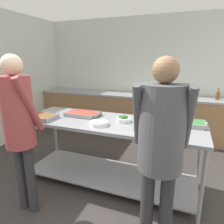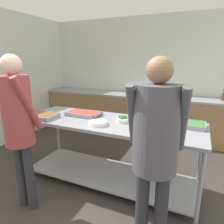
% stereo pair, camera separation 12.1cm
% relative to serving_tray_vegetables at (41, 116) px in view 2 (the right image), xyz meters
% --- Properties ---
extents(wall_rear, '(5.12, 0.06, 2.65)m').
position_rel_serving_tray_vegetables_xyz_m(wall_rear, '(0.93, 2.64, 0.38)').
color(wall_rear, silver).
rests_on(wall_rear, ground_plane).
extents(wall_left, '(0.06, 3.66, 2.65)m').
position_rel_serving_tray_vegetables_xyz_m(wall_left, '(-1.60, 0.88, 0.38)').
color(wall_left, silver).
rests_on(wall_left, ground_plane).
extents(back_counter, '(4.96, 0.65, 0.93)m').
position_rel_serving_tray_vegetables_xyz_m(back_counter, '(0.93, 2.27, -0.48)').
color(back_counter, olive).
rests_on(back_counter, ground_plane).
extents(serving_counter, '(2.43, 0.83, 0.92)m').
position_rel_serving_tray_vegetables_xyz_m(serving_counter, '(0.95, 0.24, -0.32)').
color(serving_counter, gray).
rests_on(serving_counter, ground_plane).
extents(serving_tray_vegetables, '(0.46, 0.29, 0.05)m').
position_rel_serving_tray_vegetables_xyz_m(serving_tray_vegetables, '(0.00, 0.00, 0.00)').
color(serving_tray_vegetables, gray).
rests_on(serving_tray_vegetables, serving_counter).
extents(serving_tray_roast, '(0.47, 0.28, 0.05)m').
position_rel_serving_tray_vegetables_xyz_m(serving_tray_roast, '(0.50, 0.34, -0.00)').
color(serving_tray_roast, gray).
rests_on(serving_tray_roast, serving_counter).
extents(plate_stack, '(0.23, 0.23, 0.05)m').
position_rel_serving_tray_vegetables_xyz_m(plate_stack, '(0.89, 0.04, -0.00)').
color(plate_stack, white).
rests_on(plate_stack, serving_counter).
extents(broccoli_bowl, '(0.19, 0.19, 0.09)m').
position_rel_serving_tray_vegetables_xyz_m(broccoli_bowl, '(1.13, 0.28, 0.01)').
color(broccoli_bowl, silver).
rests_on(broccoli_bowl, serving_counter).
extents(sauce_pan, '(0.38, 0.24, 0.09)m').
position_rel_serving_tray_vegetables_xyz_m(sauce_pan, '(1.45, 0.05, 0.02)').
color(sauce_pan, gray).
rests_on(sauce_pan, serving_counter).
extents(serving_tray_greens, '(0.45, 0.27, 0.05)m').
position_rel_serving_tray_vegetables_xyz_m(serving_tray_greens, '(1.90, 0.43, -0.00)').
color(serving_tray_greens, gray).
rests_on(serving_tray_greens, serving_counter).
extents(guest_serving_left, '(0.51, 0.38, 1.74)m').
position_rel_serving_tray_vegetables_xyz_m(guest_serving_left, '(1.71, -0.51, 0.13)').
color(guest_serving_left, '#2D2D33').
rests_on(guest_serving_left, ground_plane).
extents(guest_serving_right, '(0.41, 0.34, 1.77)m').
position_rel_serving_tray_vegetables_xyz_m(guest_serving_right, '(0.26, -0.60, 0.17)').
color(guest_serving_right, '#2D2D33').
rests_on(guest_serving_right, ground_plane).
extents(water_bottle, '(0.08, 0.08, 0.22)m').
position_rel_serving_tray_vegetables_xyz_m(water_bottle, '(2.45, 2.30, 0.09)').
color(water_bottle, brown).
rests_on(water_bottle, back_counter).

